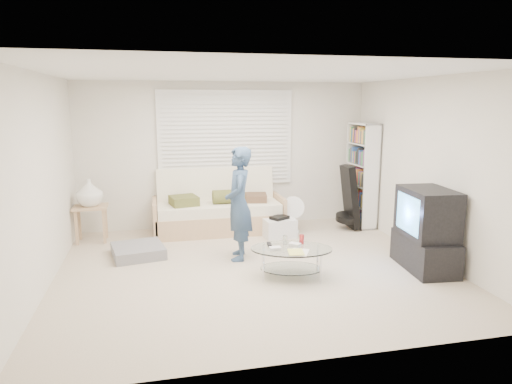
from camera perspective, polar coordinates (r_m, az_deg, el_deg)
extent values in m
plane|color=tan|center=(6.10, -0.37, -9.52)|extent=(5.00, 5.00, 0.00)
cube|color=silver|center=(7.97, -3.80, 4.62)|extent=(5.00, 0.02, 2.50)
cube|color=silver|center=(3.65, 7.08, -3.28)|extent=(5.00, 0.02, 2.50)
cube|color=silver|center=(5.80, -25.30, 1.10)|extent=(0.02, 4.50, 2.50)
cube|color=silver|center=(6.76, 20.85, 2.73)|extent=(0.02, 4.50, 2.50)
cube|color=white|center=(5.72, -0.40, 14.61)|extent=(5.00, 4.50, 0.02)
cube|color=white|center=(7.92, -3.79, 6.75)|extent=(2.32, 0.06, 1.62)
cube|color=black|center=(7.90, -3.78, 6.74)|extent=(2.20, 0.01, 1.50)
cube|color=silver|center=(7.88, -3.75, 6.73)|extent=(2.16, 0.04, 1.50)
cube|color=silver|center=(7.90, -3.77, 6.74)|extent=(2.32, 0.08, 1.62)
cube|color=tan|center=(7.74, -4.67, -3.76)|extent=(2.09, 0.84, 0.33)
cube|color=beige|center=(7.66, -4.68, -1.99)|extent=(2.01, 0.77, 0.17)
cube|color=beige|center=(7.94, -5.07, 0.79)|extent=(2.01, 0.23, 0.64)
cube|color=tan|center=(7.64, -12.49, -3.22)|extent=(0.06, 0.84, 0.59)
cube|color=tan|center=(7.91, 2.84, -2.47)|extent=(0.06, 0.84, 0.59)
cube|color=brown|center=(7.54, -9.00, -1.07)|extent=(0.50, 0.50, 0.15)
cylinder|color=brown|center=(7.58, -3.47, -0.57)|extent=(0.52, 0.23, 0.23)
cube|color=#4E3727|center=(7.73, -0.09, -0.71)|extent=(0.44, 0.44, 0.13)
cube|color=slate|center=(6.75, -14.51, -7.13)|extent=(0.80, 0.80, 0.15)
cube|color=tan|center=(7.54, -20.00, -1.78)|extent=(0.50, 0.40, 0.04)
cube|color=tan|center=(7.49, -21.53, -4.20)|extent=(0.04, 0.04, 0.54)
cube|color=tan|center=(7.44, -18.46, -4.10)|extent=(0.04, 0.04, 0.54)
cube|color=tan|center=(7.78, -21.20, -3.62)|extent=(0.04, 0.04, 0.54)
cube|color=tan|center=(7.73, -18.24, -3.52)|extent=(0.04, 0.04, 0.54)
imported|color=white|center=(7.50, -20.12, -0.05)|extent=(0.41, 0.41, 0.42)
cube|color=white|center=(8.21, 13.11, 2.10)|extent=(0.29, 0.76, 1.81)
cube|color=black|center=(7.93, 11.70, -0.62)|extent=(0.27, 0.39, 1.09)
cylinder|color=black|center=(8.00, 11.33, -3.17)|extent=(0.39, 0.40, 0.16)
cylinder|color=white|center=(7.74, 4.51, -4.93)|extent=(0.25, 0.25, 0.03)
cylinder|color=white|center=(7.70, 4.53, -3.78)|extent=(0.03, 0.03, 0.32)
cylinder|color=white|center=(7.64, 4.56, -1.88)|extent=(0.39, 0.23, 0.38)
cylinder|color=white|center=(7.64, 4.56, -1.88)|extent=(0.11, 0.09, 0.10)
cube|color=white|center=(7.43, 2.94, -4.51)|extent=(0.53, 0.40, 0.30)
cube|color=black|center=(7.39, 2.95, -3.21)|extent=(0.34, 0.31, 0.05)
cube|color=black|center=(6.42, 20.34, -7.12)|extent=(0.61, 1.03, 0.44)
cube|color=black|center=(6.28, 20.67, -2.48)|extent=(0.62, 0.87, 0.63)
cube|color=#5CB7ED|center=(6.16, 18.51, -2.59)|extent=(0.08, 0.63, 0.48)
ellipsoid|color=silver|center=(5.72, 4.44, -7.09)|extent=(1.14, 0.88, 0.02)
ellipsoid|color=silver|center=(5.81, 4.40, -9.50)|extent=(0.87, 0.67, 0.01)
cylinder|color=silver|center=(5.59, 0.87, -9.61)|extent=(0.03, 0.03, 0.35)
cylinder|color=silver|center=(5.62, 8.11, -9.60)|extent=(0.03, 0.03, 0.35)
cylinder|color=silver|center=(5.97, 0.95, -8.23)|extent=(0.03, 0.03, 0.35)
cylinder|color=silver|center=(6.00, 7.70, -8.24)|extent=(0.03, 0.03, 0.35)
cube|color=white|center=(5.64, 2.41, -7.06)|extent=(0.14, 0.09, 0.04)
cube|color=white|center=(5.80, 4.87, -6.55)|extent=(0.16, 0.16, 0.04)
cylinder|color=silver|center=(5.86, 3.66, -5.99)|extent=(0.06, 0.06, 0.11)
cylinder|color=red|center=(5.88, 5.73, -5.89)|extent=(0.06, 0.06, 0.12)
cube|color=black|center=(5.81, 1.67, -6.54)|extent=(0.06, 0.16, 0.02)
cube|color=white|center=(5.56, 5.47, -7.50)|extent=(0.30, 0.34, 0.01)
cube|color=#D9D85E|center=(5.54, 5.00, -7.48)|extent=(0.22, 0.27, 0.01)
imported|color=navy|center=(6.27, -2.17, -1.47)|extent=(0.46, 0.62, 1.57)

